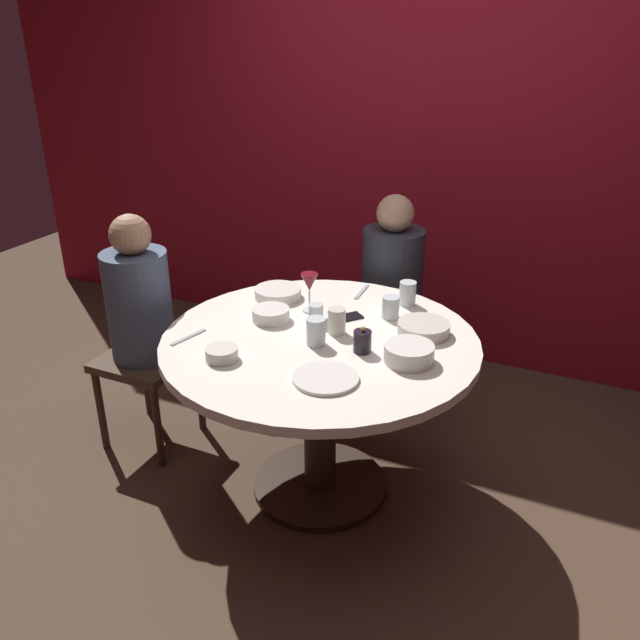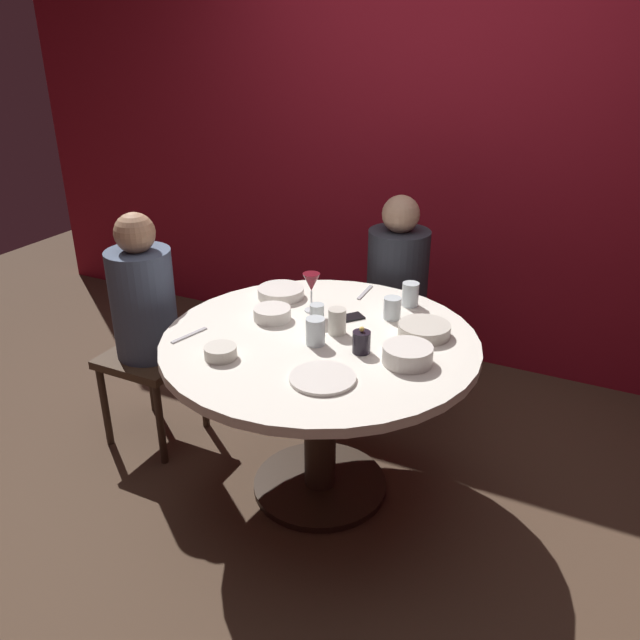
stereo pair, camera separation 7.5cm
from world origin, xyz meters
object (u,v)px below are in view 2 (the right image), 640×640
seated_diner_left (144,306)px  cup_by_left_diner (317,314)px  seated_diner_back (397,277)px  wine_glass (311,284)px  candle_holder (361,342)px  cell_phone (347,318)px  dining_table (320,373)px  bowl_small_white (221,352)px  bowl_serving_large (281,292)px  bowl_sauce_side (272,314)px  dinner_plate (323,378)px  cup_center_front (337,321)px  cup_far_edge (392,308)px  cup_near_candle (315,331)px  bowl_salad_center (407,355)px  cup_by_right_diner (410,294)px  bowl_rice_portion (424,330)px

seated_diner_left → cup_by_left_diner: seated_diner_left is taller
seated_diner_back → wine_glass: bearing=-12.7°
candle_holder → cell_phone: size_ratio=0.78×
dining_table → bowl_small_white: (-0.26, -0.32, 0.19)m
bowl_serving_large → bowl_sauce_side: size_ratio=1.34×
dinner_plate → cup_center_front: bearing=107.5°
bowl_sauce_side → cup_far_edge: size_ratio=1.68×
bowl_serving_large → cup_near_candle: 0.51m
seated_diner_back → cup_near_candle: bearing=0.5°
wine_glass → cup_center_front: bearing=-37.8°
dining_table → bowl_salad_center: bowl_salad_center is taller
cell_phone → cup_by_right_diner: cup_by_right_diner is taller
candle_holder → bowl_serving_large: bearing=148.4°
seated_diner_back → cell_phone: size_ratio=8.14×
dinner_plate → cup_far_edge: 0.61m
bowl_salad_center → bowl_sauce_side: size_ratio=1.18×
dinner_plate → cup_by_right_diner: (0.06, 0.77, 0.05)m
bowl_small_white → bowl_salad_center: bearing=23.4°
seated_diner_back → bowl_serving_large: seated_diner_back is taller
candle_holder → wine_glass: size_ratio=0.62×
bowl_sauce_side → wine_glass: bearing=54.4°
dining_table → bowl_salad_center: (0.39, -0.04, 0.20)m
seated_diner_left → cell_phone: 0.97m
seated_diner_back → cup_by_right_diner: seated_diner_back is taller
wine_glass → dinner_plate: 0.62m
candle_holder → bowl_sauce_side: 0.48m
seated_diner_left → cup_near_candle: size_ratio=10.45×
cup_far_edge → wine_glass: bearing=-166.0°
dinner_plate → bowl_salad_center: size_ratio=1.28×
candle_holder → cup_center_front: size_ratio=1.02×
dinner_plate → bowl_serving_large: 0.79m
bowl_sauce_side → bowl_rice_portion: (0.63, 0.14, -0.00)m
wine_glass → bowl_sauce_side: size_ratio=1.10×
cup_far_edge → bowl_salad_center: bearing=-60.9°
bowl_small_white → bowl_rice_portion: bearing=40.1°
seated_diner_left → cup_by_left_diner: size_ratio=13.40×
bowl_salad_center → cup_by_left_diner: cup_by_left_diner is taller
bowl_salad_center → cup_near_candle: cup_near_candle is taller
bowl_small_white → cup_far_edge: (0.45, 0.63, 0.02)m
seated_diner_left → cell_phone: bearing=13.0°
candle_holder → cup_near_candle: cup_near_candle is taller
cup_by_right_diner → cup_far_edge: cup_by_right_diner is taller
bowl_salad_center → cup_near_candle: size_ratio=1.71×
seated_diner_left → cup_center_front: 0.97m
cup_by_left_diner → seated_diner_back: bearing=84.6°
bowl_serving_large → cup_by_right_diner: bearing=17.2°
bowl_sauce_side → cup_by_right_diner: bearing=40.4°
dinner_plate → bowl_small_white: 0.42m
bowl_rice_portion → cup_by_left_diner: (-0.44, -0.09, 0.02)m
cell_phone → bowl_serving_large: bearing=-153.0°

